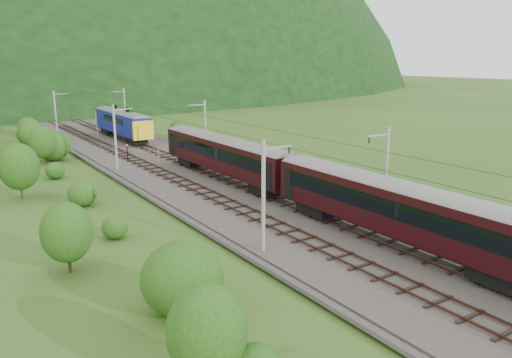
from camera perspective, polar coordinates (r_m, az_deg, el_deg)
ground at (r=39.95m, az=8.23°, el=-6.63°), size 600.00×600.00×0.00m
railbed at (r=47.40m, az=0.17°, el=-3.02°), size 14.00×220.00×0.30m
track_left at (r=46.10m, az=-2.31°, el=-3.23°), size 2.40×220.00×0.27m
track_right at (r=48.66m, az=2.53°, el=-2.32°), size 2.40×220.00×0.27m
catenary_left at (r=63.40m, az=-15.73°, el=4.76°), size 2.54×192.28×8.00m
catenary_right at (r=68.10m, az=-5.88°, el=5.78°), size 2.54×192.28×8.00m
overhead_wires at (r=45.89m, az=0.18°, el=5.32°), size 4.83×198.00×0.03m
train at (r=37.54m, az=15.62°, el=-2.25°), size 3.24×130.48×5.65m
hazard_post_near at (r=91.70m, az=-17.66°, el=5.11°), size 0.18×0.18×1.67m
hazard_post_far at (r=67.74m, az=-11.08°, el=2.69°), size 0.18×0.18×1.71m
signal at (r=69.06m, az=-14.51°, el=3.11°), size 0.25×0.25×2.26m
vegetation_left at (r=44.72m, az=-18.05°, el=-1.97°), size 12.20×144.41×5.66m
vegetation_right at (r=51.19m, az=14.19°, el=-0.82°), size 4.61×95.49×2.88m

